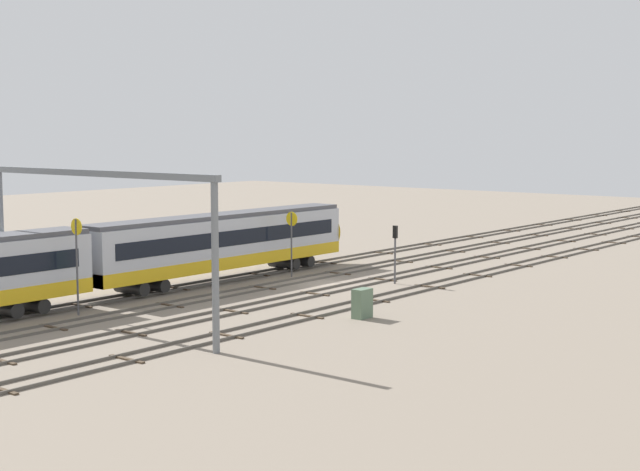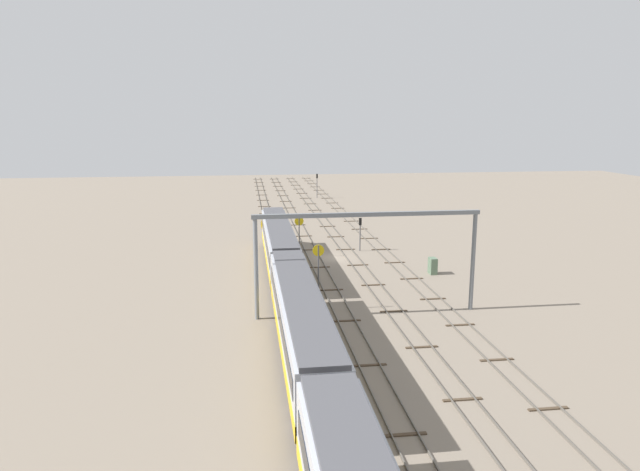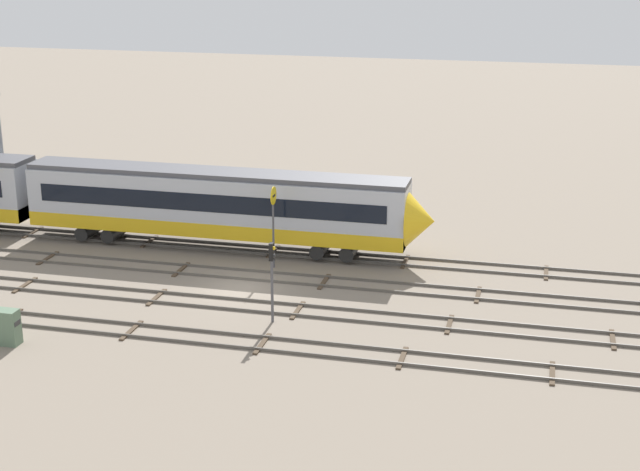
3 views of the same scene
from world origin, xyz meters
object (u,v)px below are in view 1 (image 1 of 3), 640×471
Objects in this scene: signal_light_trackside_departure at (395,246)px; speed_sign_near_foreground at (77,252)px; speed_sign_mid_trackside at (292,233)px; overhead_gantry at (95,209)px; relay_cabinet at (362,303)px.

speed_sign_near_foreground is at bearing 159.44° from signal_light_trackside_departure.
overhead_gantry is at bearing -169.86° from speed_sign_mid_trackside.
overhead_gantry is 3.30× the size of speed_sign_near_foreground.
speed_sign_mid_trackside is (19.27, -0.19, -0.47)m from speed_sign_near_foreground.
speed_sign_mid_trackside is (20.86, 3.73, -3.31)m from overhead_gantry.
speed_sign_near_foreground is at bearing 67.83° from overhead_gantry.
speed_sign_near_foreground is at bearing 126.05° from relay_cabinet.
speed_sign_mid_trackside is at bearing -0.56° from speed_sign_near_foreground.
speed_sign_near_foreground is 22.98m from signal_light_trackside_departure.
overhead_gantry is 10.95× the size of relay_cabinet.
overhead_gantry reaches higher than signal_light_trackside_departure.
speed_sign_mid_trackside reaches higher than signal_light_trackside_departure.
overhead_gantry reaches higher than relay_cabinet.
overhead_gantry is at bearing 139.86° from relay_cabinet.
overhead_gantry is 23.78m from signal_light_trackside_departure.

